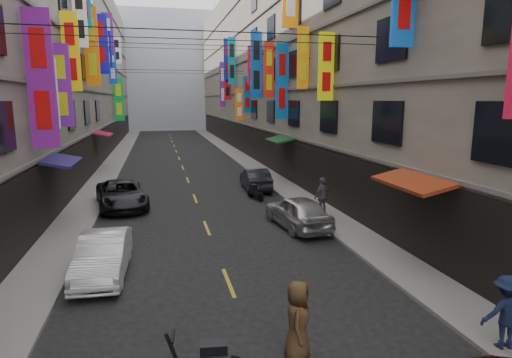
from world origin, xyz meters
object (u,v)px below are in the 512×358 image
car_right_far (255,179)px  pedestrian_rfar (323,196)px  car_left_mid (103,255)px  car_right_mid (298,212)px  pedestrian_crossing (298,321)px  pedestrian_rnear (506,312)px  car_left_far (121,195)px  scooter_far_right (255,192)px

car_right_far → pedestrian_rfar: bearing=106.1°
car_left_mid → car_right_far: bearing=59.0°
pedestrian_rfar → car_left_mid: bearing=1.0°
car_right_mid → car_right_far: bearing=-96.8°
car_right_far → pedestrian_crossing: bearing=82.5°
pedestrian_rnear → pedestrian_crossing: bearing=-2.2°
car_left_mid → pedestrian_rnear: size_ratio=2.45×
pedestrian_rnear → car_left_mid: bearing=-28.0°
car_left_far → pedestrian_rfar: bearing=-33.3°
car_right_mid → car_left_far: bearing=-41.8°
car_left_mid → car_right_mid: 8.70m
car_right_mid → car_right_far: (0.00, 8.51, -0.05)m
scooter_far_right → car_left_far: car_left_far is taller
car_right_mid → pedestrian_crossing: pedestrian_crossing is taller
pedestrian_rnear → pedestrian_rfar: (0.22, 11.63, 0.09)m
car_right_far → scooter_far_right: bearing=79.3°
scooter_far_right → car_left_far: bearing=-12.6°
car_right_far → pedestrian_rnear: (1.50, -18.77, 0.28)m
scooter_far_right → car_left_far: (-7.38, -0.25, 0.27)m
scooter_far_right → car_left_mid: size_ratio=0.42×
car_right_far → pedestrian_rfar: pedestrian_rfar is taller
car_right_mid → pedestrian_crossing: (-3.18, -9.49, 0.17)m
car_right_far → pedestrian_rfar: (1.72, -7.14, 0.37)m
car_left_far → pedestrian_rfar: (9.72, -4.24, 0.35)m
car_right_mid → car_right_far: size_ratio=1.04×
car_left_mid → pedestrian_rnear: bearing=-33.1°
car_left_mid → pedestrian_rfar: (9.61, 5.03, 0.37)m
scooter_far_right → car_right_far: (0.62, 2.65, 0.25)m
car_right_mid → pedestrian_rnear: bearing=91.6°
car_right_mid → car_right_far: 8.51m
car_right_far → pedestrian_crossing: 18.29m
car_left_far → pedestrian_rfar: size_ratio=2.73×
scooter_far_right → pedestrian_rnear: size_ratio=1.03×
scooter_far_right → pedestrian_rnear: bearing=82.9°
pedestrian_rfar → scooter_far_right: bearing=-89.1°
car_left_far → pedestrian_rnear: bearing=-68.9°
pedestrian_rfar → pedestrian_crossing: (-4.90, -10.87, -0.15)m
car_left_mid → car_right_far: size_ratio=1.00×
pedestrian_crossing → car_right_far: bearing=11.8°
car_left_far → car_right_far: car_left_far is taller
pedestrian_crossing → car_left_mid: bearing=60.8°
pedestrian_rnear → pedestrian_crossing: (-4.69, 0.76, -0.06)m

